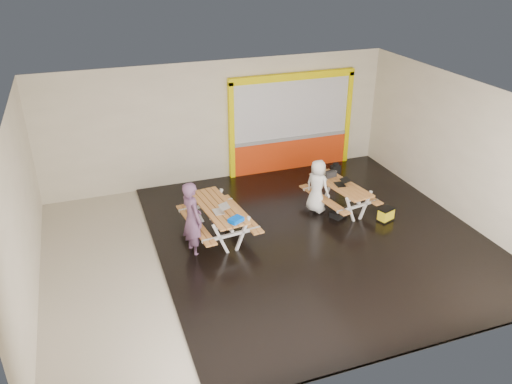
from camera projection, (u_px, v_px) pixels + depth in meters
name	position (u px, v px, depth m)	size (l,w,h in m)	color
room	(270.00, 178.00, 11.04)	(10.02, 8.02, 3.52)	beige
deck	(318.00, 236.00, 12.18)	(7.50, 7.98, 0.05)	black
kiosk	(291.00, 125.00, 15.15)	(3.88, 0.16, 3.00)	red
picnic_table_left	(218.00, 214.00, 11.93)	(1.63, 2.21, 0.83)	#CB843F
picnic_table_right	(340.00, 190.00, 13.16)	(1.60, 2.09, 0.76)	#CB843F
person_left	(192.00, 219.00, 11.23)	(0.65, 0.43, 1.78)	#664363
person_right	(317.00, 186.00, 12.91)	(0.68, 0.44, 1.39)	white
laptop_left	(221.00, 210.00, 11.60)	(0.36, 0.33, 0.15)	silver
laptop_right	(342.00, 183.00, 13.04)	(0.38, 0.35, 0.15)	black
blue_pouch	(236.00, 220.00, 11.19)	(0.31, 0.22, 0.09)	blue
toolbox	(330.00, 174.00, 13.45)	(0.37, 0.24, 0.20)	black
backpack	(335.00, 171.00, 14.01)	(0.27, 0.19, 0.42)	black
dark_case	(338.00, 214.00, 12.97)	(0.39, 0.29, 0.15)	black
fluke_bag	(386.00, 215.00, 12.75)	(0.46, 0.38, 0.34)	black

